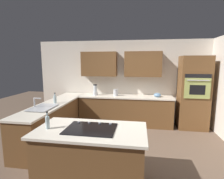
{
  "coord_description": "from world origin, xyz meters",
  "views": [
    {
      "loc": [
        -0.31,
        3.51,
        1.91
      ],
      "look_at": [
        0.41,
        -1.04,
        1.2
      ],
      "focal_mm": 27.92,
      "sensor_mm": 36.0,
      "label": 1
    }
  ],
  "objects_px": {
    "blender": "(95,91)",
    "oil_bottle": "(47,122)",
    "kettle": "(116,92)",
    "mixing_bowl": "(157,95)",
    "dish_soap_bottle": "(55,99)",
    "wall_oven": "(193,93)",
    "sink_unit": "(43,107)",
    "cooktop": "(91,128)"
  },
  "relations": [
    {
      "from": "mixing_bowl",
      "to": "kettle",
      "type": "height_order",
      "value": "kettle"
    },
    {
      "from": "wall_oven",
      "to": "sink_unit",
      "type": "bearing_deg",
      "value": 24.95
    },
    {
      "from": "oil_bottle",
      "to": "dish_soap_bottle",
      "type": "bearing_deg",
      "value": -66.68
    },
    {
      "from": "mixing_bowl",
      "to": "kettle",
      "type": "xyz_separation_m",
      "value": [
        1.25,
        0.0,
        0.04
      ]
    },
    {
      "from": "sink_unit",
      "to": "oil_bottle",
      "type": "height_order",
      "value": "oil_bottle"
    },
    {
      "from": "sink_unit",
      "to": "cooktop",
      "type": "xyz_separation_m",
      "value": [
        -1.41,
        1.04,
        -0.01
      ]
    },
    {
      "from": "sink_unit",
      "to": "blender",
      "type": "xyz_separation_m",
      "value": [
        -0.78,
        -1.72,
        0.13
      ]
    },
    {
      "from": "kettle",
      "to": "dish_soap_bottle",
      "type": "relative_size",
      "value": 0.75
    },
    {
      "from": "sink_unit",
      "to": "kettle",
      "type": "bearing_deg",
      "value": -129.77
    },
    {
      "from": "wall_oven",
      "to": "dish_soap_bottle",
      "type": "height_order",
      "value": "wall_oven"
    },
    {
      "from": "blender",
      "to": "kettle",
      "type": "distance_m",
      "value": 0.65
    },
    {
      "from": "wall_oven",
      "to": "oil_bottle",
      "type": "height_order",
      "value": "wall_oven"
    },
    {
      "from": "dish_soap_bottle",
      "to": "kettle",
      "type": "bearing_deg",
      "value": -137.94
    },
    {
      "from": "cooktop",
      "to": "dish_soap_bottle",
      "type": "distance_m",
      "value": 2.04
    },
    {
      "from": "mixing_bowl",
      "to": "oil_bottle",
      "type": "distance_m",
      "value": 3.44
    },
    {
      "from": "blender",
      "to": "dish_soap_bottle",
      "type": "xyz_separation_m",
      "value": [
        0.72,
        1.24,
        -0.04
      ]
    },
    {
      "from": "cooktop",
      "to": "blender",
      "type": "bearing_deg",
      "value": -77.0
    },
    {
      "from": "sink_unit",
      "to": "blender",
      "type": "bearing_deg",
      "value": -114.4
    },
    {
      "from": "blender",
      "to": "dish_soap_bottle",
      "type": "bearing_deg",
      "value": 59.79
    },
    {
      "from": "wall_oven",
      "to": "kettle",
      "type": "relative_size",
      "value": 10.49
    },
    {
      "from": "kettle",
      "to": "oil_bottle",
      "type": "relative_size",
      "value": 0.73
    },
    {
      "from": "wall_oven",
      "to": "mixing_bowl",
      "type": "height_order",
      "value": "wall_oven"
    },
    {
      "from": "wall_oven",
      "to": "dish_soap_bottle",
      "type": "distance_m",
      "value": 3.82
    },
    {
      "from": "cooktop",
      "to": "blender",
      "type": "distance_m",
      "value": 2.83
    },
    {
      "from": "sink_unit",
      "to": "mixing_bowl",
      "type": "height_order",
      "value": "sink_unit"
    },
    {
      "from": "blender",
      "to": "oil_bottle",
      "type": "height_order",
      "value": "blender"
    },
    {
      "from": "kettle",
      "to": "dish_soap_bottle",
      "type": "xyz_separation_m",
      "value": [
        1.37,
        1.24,
        0.01
      ]
    },
    {
      "from": "oil_bottle",
      "to": "kettle",
      "type": "bearing_deg",
      "value": -103.31
    },
    {
      "from": "blender",
      "to": "dish_soap_bottle",
      "type": "relative_size",
      "value": 1.26
    },
    {
      "from": "cooktop",
      "to": "sink_unit",
      "type": "bearing_deg",
      "value": -36.29
    },
    {
      "from": "sink_unit",
      "to": "mixing_bowl",
      "type": "relative_size",
      "value": 3.28
    },
    {
      "from": "cooktop",
      "to": "kettle",
      "type": "xyz_separation_m",
      "value": [
        -0.01,
        -2.75,
        0.09
      ]
    },
    {
      "from": "wall_oven",
      "to": "mixing_bowl",
      "type": "relative_size",
      "value": 9.82
    },
    {
      "from": "wall_oven",
      "to": "sink_unit",
      "type": "height_order",
      "value": "wall_oven"
    },
    {
      "from": "cooktop",
      "to": "kettle",
      "type": "distance_m",
      "value": 2.76
    },
    {
      "from": "mixing_bowl",
      "to": "dish_soap_bottle",
      "type": "bearing_deg",
      "value": 25.26
    },
    {
      "from": "wall_oven",
      "to": "oil_bottle",
      "type": "xyz_separation_m",
      "value": [
        2.92,
        2.85,
        -0.04
      ]
    },
    {
      "from": "oil_bottle",
      "to": "blender",
      "type": "bearing_deg",
      "value": -90.49
    },
    {
      "from": "mixing_bowl",
      "to": "dish_soap_bottle",
      "type": "height_order",
      "value": "dish_soap_bottle"
    },
    {
      "from": "mixing_bowl",
      "to": "kettle",
      "type": "distance_m",
      "value": 1.25
    },
    {
      "from": "oil_bottle",
      "to": "mixing_bowl",
      "type": "bearing_deg",
      "value": -124.03
    },
    {
      "from": "mixing_bowl",
      "to": "kettle",
      "type": "relative_size",
      "value": 1.07
    }
  ]
}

